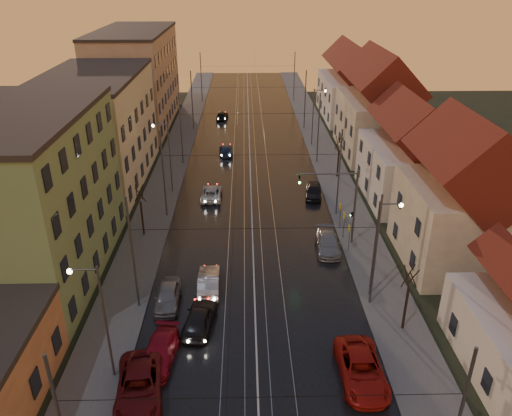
{
  "coord_description": "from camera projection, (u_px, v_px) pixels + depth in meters",
  "views": [
    {
      "loc": [
        -0.6,
        -21.34,
        22.73
      ],
      "look_at": [
        0.32,
        19.39,
        3.05
      ],
      "focal_mm": 35.0,
      "sensor_mm": 36.0,
      "label": 1
    }
  ],
  "objects": [
    {
      "name": "house_right_3",
      "position": [
        378.0,
        110.0,
        65.64
      ],
      "size": [
        9.18,
        14.28,
        11.5
      ],
      "color": "#B9A78F",
      "rests_on": "ground"
    },
    {
      "name": "house_right_2",
      "position": [
        412.0,
        158.0,
        52.65
      ],
      "size": [
        9.18,
        12.24,
        9.2
      ],
      "color": "silver",
      "rests_on": "ground"
    },
    {
      "name": "ground",
      "position": [
        258.0,
        399.0,
        29.11
      ],
      "size": [
        160.0,
        160.0,
        0.0
      ],
      "primitive_type": "plane",
      "color": "black",
      "rests_on": "ground"
    },
    {
      "name": "catenary_pole_l_5",
      "position": [
        201.0,
        77.0,
        91.79
      ],
      "size": [
        0.16,
        0.16,
        9.0
      ],
      "primitive_type": "cylinder",
      "color": "#595B60",
      "rests_on": "ground"
    },
    {
      "name": "apartment_left_1",
      "position": [
        27.0,
        200.0,
        38.53
      ],
      "size": [
        10.0,
        18.0,
        13.0
      ],
      "primitive_type": "cube",
      "color": "#6A8F5B",
      "rests_on": "ground"
    },
    {
      "name": "street_lamp_0",
      "position": [
        99.0,
        312.0,
        28.6
      ],
      "size": [
        1.75,
        0.32,
        8.0
      ],
      "color": "#595B60",
      "rests_on": "ground"
    },
    {
      "name": "apartment_left_2",
      "position": [
        97.0,
        131.0,
        56.75
      ],
      "size": [
        10.0,
        20.0,
        12.0
      ],
      "primitive_type": "cube",
      "color": "beige",
      "rests_on": "ground"
    },
    {
      "name": "parked_right_2",
      "position": [
        314.0,
        191.0,
        54.41
      ],
      "size": [
        2.24,
        4.41,
        1.44
      ],
      "primitive_type": "imported",
      "rotation": [
        0.0,
        0.0,
        -0.13
      ],
      "color": "black",
      "rests_on": "ground"
    },
    {
      "name": "bare_tree_0",
      "position": [
        142.0,
        212.0,
        45.83
      ],
      "size": [
        1.09,
        1.09,
        5.11
      ],
      "color": "black",
      "rests_on": "ground"
    },
    {
      "name": "parked_right_1",
      "position": [
        328.0,
        243.0,
        44.24
      ],
      "size": [
        2.16,
        4.89,
        1.4
      ],
      "primitive_type": "imported",
      "rotation": [
        0.0,
        0.0,
        -0.04
      ],
      "color": "gray",
      "rests_on": "ground"
    },
    {
      "name": "catenary_pole_l_2",
      "position": [
        164.0,
        175.0,
        48.58
      ],
      "size": [
        0.16,
        0.16,
        9.0
      ],
      "primitive_type": "cylinder",
      "color": "#595B60",
      "rests_on": "ground"
    },
    {
      "name": "catenary_pole_l_4",
      "position": [
        192.0,
        101.0,
        75.59
      ],
      "size": [
        0.16,
        0.16,
        9.0
      ],
      "primitive_type": "cylinder",
      "color": "#595B60",
      "rests_on": "ground"
    },
    {
      "name": "tram_rail_2",
      "position": [
        256.0,
        160.0,
        65.11
      ],
      "size": [
        0.06,
        120.0,
        0.03
      ],
      "primitive_type": "cube",
      "color": "gray",
      "rests_on": "road"
    },
    {
      "name": "driving_car_3",
      "position": [
        226.0,
        150.0,
        66.89
      ],
      "size": [
        2.04,
        4.48,
        1.27
      ],
      "primitive_type": "imported",
      "rotation": [
        0.0,
        0.0,
        3.2
      ],
      "color": "navy",
      "rests_on": "ground"
    },
    {
      "name": "house_right_4",
      "position": [
        351.0,
        87.0,
        82.18
      ],
      "size": [
        9.18,
        16.32,
        10.0
      ],
      "color": "silver",
      "rests_on": "ground"
    },
    {
      "name": "tram_rail_0",
      "position": [
        233.0,
        160.0,
        65.05
      ],
      "size": [
        0.06,
        120.0,
        0.03
      ],
      "primitive_type": "cube",
      "color": "gray",
      "rests_on": "road"
    },
    {
      "name": "tram_rail_1",
      "position": [
        244.0,
        160.0,
        65.08
      ],
      "size": [
        0.06,
        120.0,
        0.03
      ],
      "primitive_type": "cube",
      "color": "gray",
      "rests_on": "road"
    },
    {
      "name": "driving_car_0",
      "position": [
        199.0,
        318.0,
        34.59
      ],
      "size": [
        2.47,
        4.81,
        1.57
      ],
      "primitive_type": "imported",
      "rotation": [
        0.0,
        0.0,
        3.0
      ],
      "color": "black",
      "rests_on": "ground"
    },
    {
      "name": "driving_car_4",
      "position": [
        222.0,
        115.0,
        82.42
      ],
      "size": [
        2.08,
        4.19,
        1.37
      ],
      "primitive_type": "imported",
      "rotation": [
        0.0,
        0.0,
        3.03
      ],
      "color": "black",
      "rests_on": "ground"
    },
    {
      "name": "catenary_pole_r_3",
      "position": [
        318.0,
        129.0,
        62.44
      ],
      "size": [
        0.16,
        0.16,
        9.0
      ],
      "primitive_type": "cylinder",
      "color": "#595B60",
      "rests_on": "ground"
    },
    {
      "name": "street_lamp_3",
      "position": [
        315.0,
        111.0,
        68.58
      ],
      "size": [
        1.75,
        0.32,
        8.0
      ],
      "color": "#595B60",
      "rests_on": "ground"
    },
    {
      "name": "sidewalk_left",
      "position": [
        173.0,
        161.0,
        64.88
      ],
      "size": [
        4.0,
        120.0,
        0.15
      ],
      "primitive_type": "cube",
      "color": "#4C4C4C",
      "rests_on": "ground"
    },
    {
      "name": "street_lamp_1",
      "position": [
        380.0,
        240.0,
        36.17
      ],
      "size": [
        1.75,
        0.32,
        8.0
      ],
      "color": "#595B60",
      "rests_on": "ground"
    },
    {
      "name": "parked_left_2",
      "position": [
        159.0,
        352.0,
        31.66
      ],
      "size": [
        2.47,
        4.94,
        1.38
      ],
      "primitive_type": "imported",
      "rotation": [
        0.0,
        0.0,
        -0.12
      ],
      "color": "maroon",
      "rests_on": "ground"
    },
    {
      "name": "driving_car_2",
      "position": [
        211.0,
        193.0,
        54.18
      ],
      "size": [
        2.18,
        4.62,
        1.28
      ],
      "primitive_type": "imported",
      "rotation": [
        0.0,
        0.0,
        3.13
      ],
      "color": "#BCBCBC",
      "rests_on": "ground"
    },
    {
      "name": "tram_rail_3",
      "position": [
        267.0,
        160.0,
        65.14
      ],
      "size": [
        0.06,
        120.0,
        0.03
      ],
      "primitive_type": "cube",
      "color": "gray",
      "rests_on": "road"
    },
    {
      "name": "house_right_1",
      "position": [
        462.0,
        203.0,
        40.59
      ],
      "size": [
        8.67,
        10.2,
        10.8
      ],
      "color": "#B9A78F",
      "rests_on": "ground"
    },
    {
      "name": "catenary_pole_r_4",
      "position": [
        305.0,
        100.0,
        75.94
      ],
      "size": [
        0.16,
        0.16,
        9.0
      ],
      "primitive_type": "cylinder",
      "color": "#595B60",
      "rests_on": "ground"
    },
    {
      "name": "apartment_left_3",
      "position": [
        137.0,
        79.0,
        77.92
      ],
      "size": [
        10.0,
        24.0,
        14.0
      ],
      "primitive_type": "cube",
      "color": "#997D63",
      "rests_on": "ground"
    },
    {
      "name": "catenary_pole_r_2",
      "position": [
        339.0,
        174.0,
        48.94
      ],
      "size": [
        0.16,
        0.16,
        9.0
      ],
      "primitive_type": "cylinder",
      "color": "#595B60",
      "rests_on": "ground"
    },
    {
      "name": "parked_left_1",
      "position": [
        139.0,
        386.0,
        29.01
      ],
      "size": [
        3.29,
        5.95,
        1.58
      ],
      "primitive_type": "imported",
      "rotation": [
        0.0,
        0.0,
        0.12
      ],
      "color": "#590F12",
      "rests_on": "ground"
    },
    {
      "name": "street_lamp_2",
      "position": [
        167.0,
        151.0,
        53.81
      ],
      "size": [
        1.75,
        0.32,
        8.0
      ],
      "color": "#595B60",
      "rests_on": "ground"
    },
    {
      "name": "catenary_pole_l_3",
      "position": [
        181.0,
        130.0,
        62.09
      ],
      "size": [
        0.16,
        0.16,
        9.0
      ],
      "primitive_type": "cylinder",
      "color": "#595B60",
      "rests_on": "ground"
    },
    {
      "name": "bare_tree_1",
      "position": [
        407.0,
        300.0,
        33.64
      ],
      "size": [
        1.09,
        1.09,
        5.11
      ],
      "color": "black",
      "rests_on": "ground"
    },
    {
      "name": "bare_tree_2",
      "position": [
        338.0,
        158.0,
        58.85
      ],
      "size": [
        1.09,
        1.09,
        5.11
      ],
      "color": "black",
      "rests_on": "ground"
    },
    {
      "name": "sidewalk_right",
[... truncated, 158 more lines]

